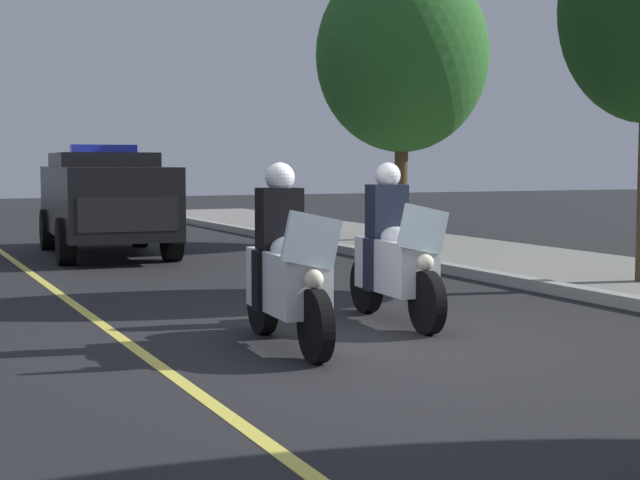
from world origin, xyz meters
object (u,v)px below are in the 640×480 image
police_motorcycle_lead_left (286,273)px  tree_far_back (402,55)px  police_motorcycle_lead_right (394,258)px  police_suv (105,198)px

police_motorcycle_lead_left → tree_far_back: tree_far_back is taller
police_motorcycle_lead_right → police_suv: (-8.86, -1.18, 0.37)m
police_motorcycle_lead_right → tree_far_back: bearing=150.0°
police_motorcycle_lead_left → police_motorcycle_lead_right: 1.77m
police_motorcycle_lead_left → police_suv: 9.66m
police_motorcycle_lead_right → tree_far_back: (-8.72, 5.04, 3.25)m
tree_far_back → police_motorcycle_lead_left: bearing=-34.9°
police_suv → tree_far_back: size_ratio=0.85×
police_motorcycle_lead_right → police_suv: 8.95m
tree_far_back → police_motorcycle_lead_right: bearing=-30.0°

